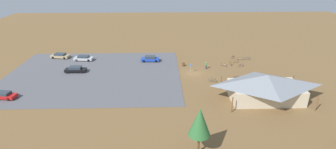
% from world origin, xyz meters
% --- Properties ---
extents(ground, '(160.00, 160.00, 0.00)m').
position_xyz_m(ground, '(0.00, 0.00, 0.00)').
color(ground, brown).
rests_on(ground, ground).
extents(parking_lot_asphalt, '(38.67, 29.87, 0.05)m').
position_xyz_m(parking_lot_asphalt, '(22.56, 0.01, 0.03)').
color(parking_lot_asphalt, '#56565B').
rests_on(parking_lot_asphalt, ground).
extents(bike_pavilion, '(14.66, 8.94, 4.87)m').
position_xyz_m(bike_pavilion, '(-11.58, 12.56, 2.70)').
color(bike_pavilion, beige).
rests_on(bike_pavilion, ground).
extents(trash_bin, '(0.60, 0.60, 0.90)m').
position_xyz_m(trash_bin, '(1.91, -4.56, 0.45)').
color(trash_bin, brown).
rests_on(trash_bin, ground).
extents(lot_sign, '(0.56, 0.08, 2.20)m').
position_xyz_m(lot_sign, '(0.59, -0.46, 1.41)').
color(lot_sign, '#99999E').
rests_on(lot_sign, ground).
extents(pine_west, '(2.86, 2.86, 6.69)m').
position_xyz_m(pine_west, '(2.58, 26.81, 4.75)').
color(pine_west, brown).
rests_on(pine_west, ground).
extents(bicycle_blue_trailside, '(1.73, 0.48, 0.78)m').
position_xyz_m(bicycle_blue_trailside, '(-15.16, -8.56, 0.36)').
color(bicycle_blue_trailside, black).
rests_on(bicycle_blue_trailside, ground).
extents(bicycle_silver_mid_cluster, '(1.71, 0.48, 0.79)m').
position_xyz_m(bicycle_silver_mid_cluster, '(-13.35, -8.57, 0.35)').
color(bicycle_silver_mid_cluster, black).
rests_on(bicycle_silver_mid_cluster, ground).
extents(bicycle_yellow_lone_west, '(0.48, 1.69, 0.87)m').
position_xyz_m(bicycle_yellow_lone_west, '(-9.84, -5.02, 0.38)').
color(bicycle_yellow_lone_west, black).
rests_on(bicycle_yellow_lone_west, ground).
extents(bicycle_black_yard_right, '(1.67, 0.51, 0.75)m').
position_xyz_m(bicycle_black_yard_right, '(-8.92, 3.45, 0.35)').
color(bicycle_black_yard_right, black).
rests_on(bicycle_black_yard_right, ground).
extents(bicycle_purple_yard_center, '(1.57, 0.79, 0.73)m').
position_xyz_m(bicycle_purple_yard_center, '(-12.04, -3.78, 0.34)').
color(bicycle_purple_yard_center, black).
rests_on(bicycle_purple_yard_center, ground).
extents(bicycle_teal_back_row, '(1.59, 0.86, 0.81)m').
position_xyz_m(bicycle_teal_back_row, '(-3.55, 4.81, 0.38)').
color(bicycle_teal_back_row, black).
rests_on(bicycle_teal_back_row, ground).
extents(bicycle_orange_near_porch, '(1.59, 0.74, 0.80)m').
position_xyz_m(bicycle_orange_near_porch, '(-11.60, -6.49, 0.36)').
color(bicycle_orange_near_porch, black).
rests_on(bicycle_orange_near_porch, ground).
extents(bicycle_white_edge_south, '(1.34, 0.99, 0.80)m').
position_xyz_m(bicycle_white_edge_south, '(-7.92, -4.16, 0.36)').
color(bicycle_white_edge_south, black).
rests_on(bicycle_white_edge_south, ground).
extents(bicycle_green_by_bin, '(1.14, 1.22, 0.78)m').
position_xyz_m(bicycle_green_by_bin, '(-11.62, -9.75, 0.35)').
color(bicycle_green_by_bin, black).
rests_on(bicycle_green_by_bin, ground).
extents(car_tan_aisle_side, '(4.99, 2.67, 1.30)m').
position_xyz_m(car_tan_aisle_side, '(33.85, -11.26, 0.71)').
color(car_tan_aisle_side, tan).
rests_on(car_tan_aisle_side, parking_lot_asphalt).
extents(car_black_far_end, '(4.75, 1.80, 1.40)m').
position_xyz_m(car_black_far_end, '(26.95, -1.44, 0.74)').
color(car_black_far_end, black).
rests_on(car_black_far_end, parking_lot_asphalt).
extents(car_blue_by_curb, '(4.59, 2.02, 1.43)m').
position_xyz_m(car_blue_by_curb, '(10.08, -8.09, 0.76)').
color(car_blue_by_curb, '#1E42B2').
rests_on(car_blue_by_curb, parking_lot_asphalt).
extents(car_red_front_row, '(4.98, 2.47, 1.30)m').
position_xyz_m(car_red_front_row, '(36.61, 10.86, 0.70)').
color(car_red_front_row, red).
rests_on(car_red_front_row, parking_lot_asphalt).
extents(car_silver_end_stall, '(4.86, 2.23, 1.31)m').
position_xyz_m(car_silver_end_stall, '(27.21, -9.21, 0.71)').
color(car_silver_end_stall, '#BCBCC1').
rests_on(car_silver_end_stall, parking_lot_asphalt).
extents(visitor_by_pavilion, '(0.36, 0.39, 1.73)m').
position_xyz_m(visitor_by_pavilion, '(-3.33, -2.68, 0.91)').
color(visitor_by_pavilion, '#2D3347').
rests_on(visitor_by_pavilion, ground).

